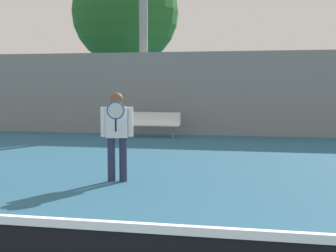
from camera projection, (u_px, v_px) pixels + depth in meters
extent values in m
cube|color=white|center=(60.00, 223.00, 2.67)|extent=(11.85, 0.04, 0.05)
cylinder|color=#282D47|center=(111.00, 160.00, 8.40)|extent=(0.14, 0.14, 0.80)
cylinder|color=#282D47|center=(123.00, 159.00, 8.40)|extent=(0.14, 0.14, 0.80)
cube|color=white|center=(117.00, 122.00, 8.34)|extent=(0.42, 0.28, 0.55)
cylinder|color=white|center=(103.00, 122.00, 8.33)|extent=(0.10, 0.10, 0.53)
cylinder|color=white|center=(130.00, 122.00, 8.35)|extent=(0.10, 0.10, 0.53)
sphere|color=brown|center=(117.00, 99.00, 8.30)|extent=(0.23, 0.23, 0.23)
cylinder|color=black|center=(116.00, 125.00, 8.06)|extent=(0.03, 0.03, 0.22)
torus|color=#28519E|center=(116.00, 110.00, 8.04)|extent=(0.31, 0.09, 0.31)
cylinder|color=silver|center=(116.00, 110.00, 8.04)|extent=(0.26, 0.07, 0.27)
cube|color=white|center=(147.00, 125.00, 15.54)|extent=(2.17, 0.40, 0.04)
cylinder|color=gray|center=(122.00, 131.00, 15.72)|extent=(0.06, 0.06, 0.39)
cylinder|color=gray|center=(173.00, 132.00, 15.39)|extent=(0.06, 0.06, 0.39)
cube|color=white|center=(149.00, 118.00, 15.70)|extent=(2.17, 0.04, 0.40)
cube|color=gray|center=(227.00, 94.00, 15.96)|extent=(29.69, 0.06, 2.88)
cylinder|color=brown|center=(126.00, 90.00, 20.04)|extent=(0.37, 0.37, 3.00)
sphere|color=#235B23|center=(125.00, 12.00, 19.75)|extent=(4.50, 4.50, 4.50)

